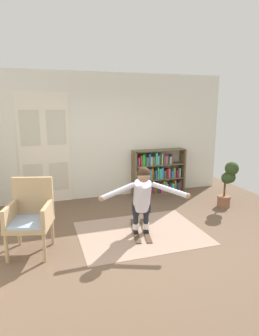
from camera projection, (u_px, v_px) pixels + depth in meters
ground_plane at (143, 243)px, 4.56m from camera, size 7.20×7.20×0.00m
back_wall at (105, 136)px, 6.66m from camera, size 6.00×0.10×2.90m
double_door at (45, 149)px, 6.24m from camera, size 1.22×0.05×2.45m
rug at (141, 233)px, 4.92m from camera, size 2.12×1.60×0.01m
bookshelf at (158, 174)px, 7.06m from camera, size 1.34×0.30×1.10m
wicker_chair at (31, 214)px, 4.20m from camera, size 0.74×0.74×1.10m
potted_plant at (228, 181)px, 6.05m from camera, size 0.36×0.37×1.01m
skis_pair at (140, 231)px, 4.94m from camera, size 0.45×0.89×0.07m
person_skier at (142, 195)px, 4.62m from camera, size 1.41×0.76×1.15m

